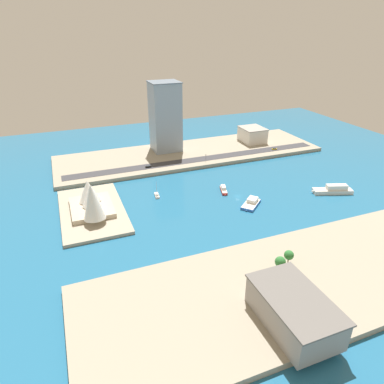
# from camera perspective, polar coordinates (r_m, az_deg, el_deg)

# --- Properties ---
(ground_plane) EXTENTS (440.00, 440.00, 0.00)m
(ground_plane) POSITION_cam_1_polar(r_m,az_deg,el_deg) (245.12, 7.56, -0.70)
(ground_plane) COLOR #23668E
(quay_west) EXTENTS (70.00, 240.00, 3.06)m
(quay_west) POSITION_cam_1_polar(r_m,az_deg,el_deg) (182.84, 21.56, -12.27)
(quay_west) COLOR #9E937F
(quay_west) RESTS_ON ground_plane
(quay_east) EXTENTS (70.00, 240.00, 3.06)m
(quay_east) POSITION_cam_1_polar(r_m,az_deg,el_deg) (320.43, -0.22, 6.38)
(quay_east) COLOR #9E937F
(quay_east) RESTS_ON ground_plane
(peninsula_point) EXTENTS (71.99, 39.39, 2.00)m
(peninsula_point) POSITION_cam_1_polar(r_m,az_deg,el_deg) (231.75, -16.14, -2.97)
(peninsula_point) COLOR #A89E89
(peninsula_point) RESTS_ON ground_plane
(road_strip) EXTENTS (11.40, 228.00, 0.15)m
(road_strip) POSITION_cam_1_polar(r_m,az_deg,el_deg) (301.83, 1.22, 5.43)
(road_strip) COLOR #38383D
(road_strip) RESTS_ON quay_east
(tugboat_red) EXTENTS (14.65, 7.44, 3.88)m
(tugboat_red) POSITION_cam_1_polar(r_m,az_deg,el_deg) (250.52, 5.23, 0.41)
(tugboat_red) COLOR red
(tugboat_red) RESTS_ON ground_plane
(ferry_white_commuter) EXTENTS (16.18, 29.59, 6.31)m
(ferry_white_commuter) POSITION_cam_1_polar(r_m,az_deg,el_deg) (266.81, 22.29, 0.32)
(ferry_white_commuter) COLOR silver
(ferry_white_commuter) RESTS_ON ground_plane
(catamaran_blue) EXTENTS (18.16, 19.02, 4.17)m
(catamaran_blue) POSITION_cam_1_polar(r_m,az_deg,el_deg) (234.22, 9.77, -1.80)
(catamaran_blue) COLOR blue
(catamaran_blue) RESTS_ON ground_plane
(sailboat_small_white) EXTENTS (9.47, 3.76, 11.24)m
(sailboat_small_white) POSITION_cam_1_polar(r_m,az_deg,el_deg) (243.74, -5.83, -0.49)
(sailboat_small_white) COLOR white
(sailboat_small_white) RESTS_ON ground_plane
(carpark_squat_concrete) EXTENTS (37.68, 22.55, 13.40)m
(carpark_squat_concrete) POSITION_cam_1_polar(r_m,az_deg,el_deg) (146.21, 16.43, -18.25)
(carpark_squat_concrete) COLOR gray
(carpark_squat_concrete) RESTS_ON quay_west
(tower_tall_glass) EXTENTS (23.91, 26.02, 61.58)m
(tower_tall_glass) POSITION_cam_1_polar(r_m,az_deg,el_deg) (318.58, -4.43, 12.26)
(tower_tall_glass) COLOR #8C9EB2
(tower_tall_glass) RESTS_ON quay_east
(hotel_broad_white) EXTENTS (25.04, 21.80, 14.14)m
(hotel_broad_white) POSITION_cam_1_polar(r_m,az_deg,el_deg) (352.66, 9.94, 9.32)
(hotel_broad_white) COLOR silver
(hotel_broad_white) RESTS_ON quay_east
(suv_black) EXTENTS (2.23, 5.07, 1.54)m
(suv_black) POSITION_cam_1_polar(r_m,az_deg,el_deg) (285.83, -7.23, 4.19)
(suv_black) COLOR black
(suv_black) RESTS_ON road_strip
(taxi_yellow_cab) EXTENTS (2.05, 4.54, 1.52)m
(taxi_yellow_cab) POSITION_cam_1_polar(r_m,az_deg,el_deg) (334.58, 13.44, 6.96)
(taxi_yellow_cab) COLOR black
(taxi_yellow_cab) RESTS_ON road_strip
(traffic_light_waterfront) EXTENTS (0.36, 0.36, 6.50)m
(traffic_light_waterfront) POSITION_cam_1_polar(r_m,az_deg,el_deg) (295.49, 2.30, 5.83)
(traffic_light_waterfront) COLOR black
(traffic_light_waterfront) RESTS_ON quay_east
(opera_landmark) EXTENTS (43.30, 26.00, 24.81)m
(opera_landmark) POSITION_cam_1_polar(r_m,az_deg,el_deg) (224.98, -16.38, -1.01)
(opera_landmark) COLOR #BCAD93
(opera_landmark) RESTS_ON peninsula_point
(park_tree_cluster) EXTENTS (16.48, 18.70, 9.11)m
(park_tree_cluster) POSITION_cam_1_polar(r_m,az_deg,el_deg) (169.41, 14.67, -11.50)
(park_tree_cluster) COLOR brown
(park_tree_cluster) RESTS_ON quay_west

